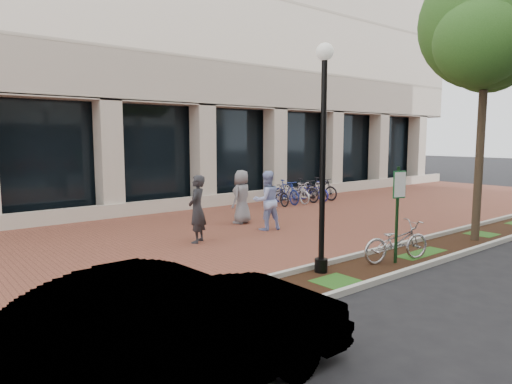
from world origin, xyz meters
TOP-DOWN VIEW (x-y plane):
  - ground at (0.00, 0.00)m, footprint 120.00×120.00m
  - brick_plaza at (0.00, 0.00)m, footprint 40.00×9.00m
  - planting_strip at (0.00, -5.25)m, footprint 40.00×1.50m
  - curb_plaza_side at (0.00, -4.50)m, footprint 40.00×0.12m
  - curb_street_side at (0.00, -6.00)m, footprint 40.00×0.12m
  - parking_sign at (0.63, -5.38)m, footprint 0.34×0.07m
  - lamppost at (-1.21, -4.78)m, footprint 0.36×0.36m
  - street_tree at (4.48, -5.35)m, footprint 4.23×3.53m
  - locked_bicycle at (0.77, -5.28)m, footprint 1.91×1.08m
  - pedestrian_left at (-1.78, -0.73)m, footprint 0.81×0.77m
  - pedestrian_mid at (0.81, -0.59)m, footprint 1.03×0.87m
  - pedestrian_right at (0.87, 0.76)m, footprint 1.03×0.86m
  - bollard at (4.43, 3.46)m, footprint 0.12×0.12m
  - bike_rack_cluster at (5.89, 3.11)m, footprint 3.54×1.87m
  - sedan_near_curb at (-5.90, -6.95)m, footprint 4.33×1.51m

SIDE VIEW (x-z plane):
  - ground at x=0.00m, z-range 0.00..0.00m
  - brick_plaza at x=0.00m, z-range 0.00..0.01m
  - planting_strip at x=0.00m, z-range 0.00..0.01m
  - curb_plaza_side at x=0.00m, z-range 0.00..0.12m
  - curb_street_side at x=0.00m, z-range 0.00..0.12m
  - locked_bicycle at x=0.77m, z-range 0.00..0.95m
  - bike_rack_cluster at x=5.89m, z-range -0.03..1.02m
  - bollard at x=4.43m, z-range 0.01..1.05m
  - sedan_near_curb at x=-5.90m, z-range 0.00..1.42m
  - pedestrian_right at x=0.87m, z-range 0.00..1.79m
  - pedestrian_mid at x=0.81m, z-range 0.00..1.85m
  - pedestrian_left at x=-1.78m, z-range 0.00..1.86m
  - parking_sign at x=0.63m, z-range 0.32..2.54m
  - lamppost at x=-1.21m, z-range 0.30..5.06m
  - street_tree at x=4.48m, z-range 1.84..9.51m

